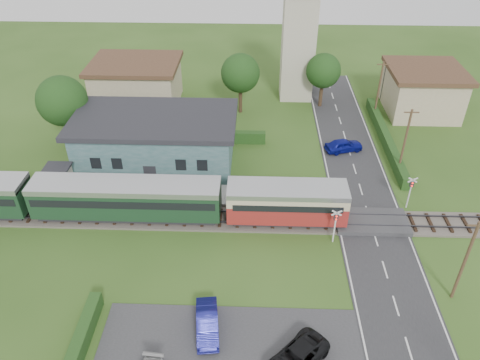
{
  "coord_description": "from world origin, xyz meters",
  "views": [
    {
      "loc": [
        -0.19,
        -29.31,
        26.08
      ],
      "look_at": [
        -1.37,
        4.0,
        2.91
      ],
      "focal_mm": 35.0,
      "sensor_mm": 36.0,
      "label": 1
    }
  ],
  "objects_px": {
    "station_building": "(156,140)",
    "crossing_signal_far": "(411,188)",
    "pedestrian_near": "(235,190)",
    "pedestrian_far": "(99,185)",
    "church_tower": "(300,17)",
    "car_on_road": "(344,145)",
    "car_park_blue": "(207,323)",
    "house_west": "(137,83)",
    "train": "(89,197)",
    "house_east": "(422,90)",
    "crossing_signal_near": "(336,221)",
    "equipment_hut": "(59,179)",
    "car_park_dark": "(296,358)"
  },
  "relations": [
    {
      "from": "station_building",
      "to": "crossing_signal_far",
      "type": "relative_size",
      "value": 4.88
    },
    {
      "from": "pedestrian_near",
      "to": "pedestrian_far",
      "type": "distance_m",
      "value": 12.48
    },
    {
      "from": "church_tower",
      "to": "car_on_road",
      "type": "distance_m",
      "value": 17.45
    },
    {
      "from": "car_park_blue",
      "to": "pedestrian_far",
      "type": "relative_size",
      "value": 2.31
    },
    {
      "from": "crossing_signal_far",
      "to": "car_on_road",
      "type": "relative_size",
      "value": 0.82
    },
    {
      "from": "church_tower",
      "to": "pedestrian_near",
      "type": "bearing_deg",
      "value": -106.21
    },
    {
      "from": "pedestrian_near",
      "to": "pedestrian_far",
      "type": "relative_size",
      "value": 1.09
    },
    {
      "from": "crossing_signal_far",
      "to": "pedestrian_near",
      "type": "bearing_deg",
      "value": 179.54
    },
    {
      "from": "house_west",
      "to": "church_tower",
      "type": "bearing_deg",
      "value": 8.53
    },
    {
      "from": "pedestrian_near",
      "to": "station_building",
      "type": "bearing_deg",
      "value": -62.57
    },
    {
      "from": "train",
      "to": "crossing_signal_far",
      "type": "relative_size",
      "value": 13.18
    },
    {
      "from": "station_building",
      "to": "pedestrian_far",
      "type": "height_order",
      "value": "station_building"
    },
    {
      "from": "train",
      "to": "house_east",
      "type": "height_order",
      "value": "house_east"
    },
    {
      "from": "church_tower",
      "to": "car_on_road",
      "type": "bearing_deg",
      "value": -72.75
    },
    {
      "from": "church_tower",
      "to": "house_west",
      "type": "relative_size",
      "value": 1.63
    },
    {
      "from": "station_building",
      "to": "train",
      "type": "bearing_deg",
      "value": -114.72
    },
    {
      "from": "house_west",
      "to": "car_on_road",
      "type": "relative_size",
      "value": 2.69
    },
    {
      "from": "crossing_signal_near",
      "to": "car_on_road",
      "type": "xyz_separation_m",
      "value": [
        2.94,
        14.42,
        -1.41
      ]
    },
    {
      "from": "station_building",
      "to": "church_tower",
      "type": "height_order",
      "value": "church_tower"
    },
    {
      "from": "station_building",
      "to": "crossing_signal_near",
      "type": "bearing_deg",
      "value": -34.81
    },
    {
      "from": "train",
      "to": "house_east",
      "type": "relative_size",
      "value": 4.91
    },
    {
      "from": "house_east",
      "to": "pedestrian_near",
      "type": "height_order",
      "value": "house_east"
    },
    {
      "from": "equipment_hut",
      "to": "crossing_signal_near",
      "type": "xyz_separation_m",
      "value": [
        24.4,
        -5.61,
        0.39
      ]
    },
    {
      "from": "train",
      "to": "pedestrian_far",
      "type": "height_order",
      "value": "train"
    },
    {
      "from": "house_west",
      "to": "house_east",
      "type": "xyz_separation_m",
      "value": [
        35.0,
        -1.0,
        0.0
      ]
    },
    {
      "from": "house_west",
      "to": "crossing_signal_far",
      "type": "xyz_separation_m",
      "value": [
        28.6,
        -20.61,
        -0.65
      ]
    },
    {
      "from": "train",
      "to": "pedestrian_near",
      "type": "distance_m",
      "value": 12.59
    },
    {
      "from": "house_west",
      "to": "crossing_signal_far",
      "type": "bearing_deg",
      "value": -35.77
    },
    {
      "from": "crossing_signal_near",
      "to": "train",
      "type": "bearing_deg",
      "value": 173.32
    },
    {
      "from": "train",
      "to": "station_building",
      "type": "bearing_deg",
      "value": 65.28
    },
    {
      "from": "house_west",
      "to": "house_east",
      "type": "distance_m",
      "value": 35.01
    },
    {
      "from": "crossing_signal_far",
      "to": "car_park_blue",
      "type": "relative_size",
      "value": 0.81
    },
    {
      "from": "house_west",
      "to": "pedestrian_near",
      "type": "distance_m",
      "value": 24.39
    },
    {
      "from": "church_tower",
      "to": "pedestrian_far",
      "type": "height_order",
      "value": "church_tower"
    },
    {
      "from": "crossing_signal_far",
      "to": "pedestrian_far",
      "type": "xyz_separation_m",
      "value": [
        -27.9,
        0.7,
        -0.81
      ]
    },
    {
      "from": "church_tower",
      "to": "car_park_blue",
      "type": "xyz_separation_m",
      "value": [
        -8.05,
        -37.5,
        -9.48
      ]
    },
    {
      "from": "house_east",
      "to": "station_building",
      "type": "bearing_deg",
      "value": -156.56
    },
    {
      "from": "station_building",
      "to": "car_park_dark",
      "type": "bearing_deg",
      "value": -61.02
    },
    {
      "from": "crossing_signal_far",
      "to": "car_on_road",
      "type": "height_order",
      "value": "crossing_signal_far"
    },
    {
      "from": "house_east",
      "to": "car_park_dark",
      "type": "bearing_deg",
      "value": -115.79
    },
    {
      "from": "crossing_signal_near",
      "to": "pedestrian_far",
      "type": "height_order",
      "value": "crossing_signal_near"
    },
    {
      "from": "car_on_road",
      "to": "pedestrian_far",
      "type": "distance_m",
      "value": 25.27
    },
    {
      "from": "train",
      "to": "church_tower",
      "type": "distance_m",
      "value": 33.27
    },
    {
      "from": "church_tower",
      "to": "pedestrian_far",
      "type": "distance_m",
      "value": 31.25
    },
    {
      "from": "car_park_dark",
      "to": "pedestrian_far",
      "type": "bearing_deg",
      "value": 178.0
    },
    {
      "from": "car_on_road",
      "to": "house_east",
      "type": "bearing_deg",
      "value": -63.77
    },
    {
      "from": "pedestrian_near",
      "to": "car_park_blue",
      "type": "bearing_deg",
      "value": 60.81
    },
    {
      "from": "equipment_hut",
      "to": "car_on_road",
      "type": "bearing_deg",
      "value": 17.87
    },
    {
      "from": "equipment_hut",
      "to": "crossing_signal_near",
      "type": "distance_m",
      "value": 25.04
    },
    {
      "from": "pedestrian_near",
      "to": "pedestrian_far",
      "type": "height_order",
      "value": "pedestrian_near"
    }
  ]
}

